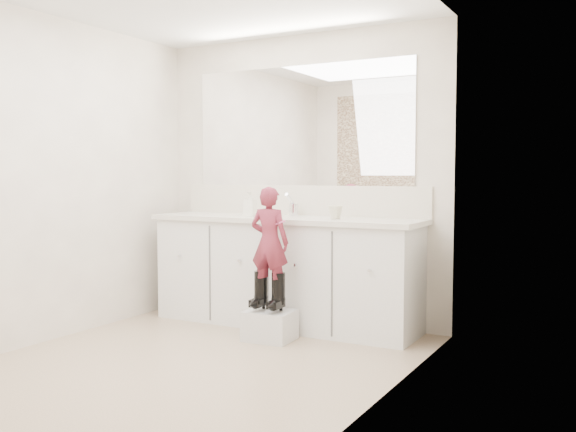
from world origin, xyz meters
The scene contains 16 objects.
floor centered at (0.00, 0.00, 0.00)m, with size 3.00×3.00×0.00m, color #806953.
wall_back centered at (0.00, 1.50, 1.20)m, with size 2.60×2.60×0.00m, color #C1B3A5.
wall_left centered at (-1.30, 0.00, 1.20)m, with size 3.00×3.00×0.00m, color #C1B3A5.
wall_right centered at (1.30, 0.00, 1.20)m, with size 3.00×3.00×0.00m, color #C1B3A5.
vanity_cabinet centered at (0.00, 1.23, 0.42)m, with size 2.20×0.55×0.85m, color silver.
countertop centered at (0.00, 1.21, 0.87)m, with size 2.28×0.58×0.04m, color beige.
backsplash centered at (0.00, 1.49, 1.02)m, with size 2.28×0.03×0.25m, color beige.
mirror centered at (0.00, 1.49, 1.64)m, with size 2.00×0.02×1.00m, color white.
faucet centered at (0.00, 1.38, 0.94)m, with size 0.08×0.08×0.10m, color silver.
cup centered at (0.47, 1.18, 0.94)m, with size 0.11×0.11×0.10m, color beige.
soap_bottle centered at (-0.29, 1.15, 0.99)m, with size 0.09×0.09×0.20m, color silver.
step_stool centered at (0.13, 0.75, 0.11)m, with size 0.35×0.29×0.22m, color silver.
boot_left centered at (0.06, 0.75, 0.37)m, with size 0.11×0.19×0.29m, color black, non-canonical shape.
boot_right centered at (0.21, 0.75, 0.37)m, with size 0.11×0.19×0.29m, color black, non-canonical shape.
toddler centered at (0.13, 0.75, 0.73)m, with size 0.30×0.20×0.82m, color #B53750.
toothbrush centered at (0.20, 0.74, 0.87)m, with size 0.01×0.01×0.14m, color pink.
Camera 1 is at (2.52, -3.31, 1.23)m, focal length 40.00 mm.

